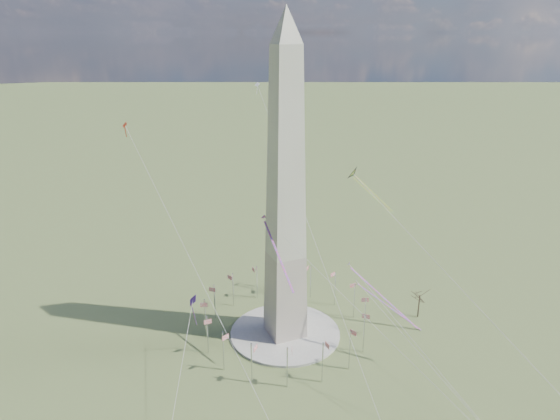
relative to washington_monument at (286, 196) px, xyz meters
name	(u,v)px	position (x,y,z in m)	size (l,w,h in m)	color
ground	(285,334)	(0.00, 0.00, -47.95)	(2000.00, 2000.00, 0.00)	#4F6633
plaza	(285,333)	(0.00, 0.00, -47.55)	(36.00, 36.00, 0.80)	#B6B0A6
washington_monument	(286,196)	(0.00, 0.00, 0.00)	(15.56, 15.56, 100.00)	#AF9F92
flagpole_ring	(285,315)	(0.00, 0.00, -40.68)	(54.40, 54.40, 13.00)	silver
tree_near	(420,294)	(46.88, -8.60, -38.86)	(7.29, 7.29, 12.76)	#4C372E
kite_delta_black	(355,176)	(32.63, 13.93, -1.21)	(12.67, 16.55, 14.18)	black
kite_diamond_purple	(193,303)	(-29.61, 0.78, -30.16)	(2.38, 3.62, 10.89)	#461B7B
kite_streamer_left	(372,286)	(20.31, -17.84, -25.65)	(14.07, 19.79, 15.81)	#FF3328
kite_streamer_mid	(273,242)	(-6.01, -4.72, -12.18)	(2.13, 22.77, 15.65)	#FF3328
kite_streamer_right	(379,298)	(31.61, -6.15, -38.52)	(19.09, 17.00, 16.60)	#FF3328
kite_small_red	(125,126)	(-40.68, 31.09, 18.44)	(1.21, 2.00, 4.80)	red
kite_small_white	(257,86)	(9.99, 49.19, 27.12)	(1.65, 1.44, 4.31)	white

